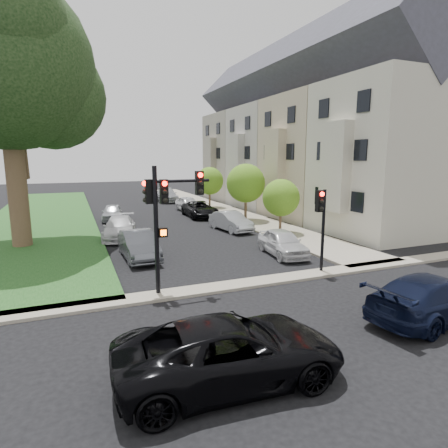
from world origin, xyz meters
name	(u,v)px	position (x,y,z in m)	size (l,w,h in m)	color
ground	(276,302)	(0.00, 0.00, 0.00)	(140.00, 140.00, 0.00)	black
grass_strip	(43,217)	(-9.00, 24.00, 0.06)	(8.00, 44.00, 0.12)	#1A4A18
sidewalk_right	(215,208)	(6.75, 24.00, 0.06)	(3.50, 44.00, 0.12)	gray
sidewalk_cross	(252,283)	(0.00, 2.00, 0.06)	(60.00, 1.00, 0.12)	gray
house_a	(385,128)	(12.45, 8.00, 6.93)	(7.70, 7.55, 15.97)	#B1AC8B
house_b	(315,135)	(12.45, 15.50, 6.93)	(7.70, 7.55, 15.97)	tan
house_c	(271,139)	(12.45, 23.00, 6.93)	(7.70, 7.55, 15.97)	#AFAFAF
house_d	(240,141)	(12.45, 30.50, 6.93)	(7.70, 7.55, 15.97)	#756A54
eucalyptus	(4,64)	(-9.43, 12.66, 9.97)	(10.30, 9.35, 14.59)	brown
small_tree_a	(281,198)	(6.20, 10.26, 2.46)	(2.46, 2.46, 3.70)	brown
small_tree_b	(246,183)	(6.20, 15.66, 3.06)	(3.07, 3.07, 4.60)	brown
small_tree_c	(210,181)	(6.20, 24.02, 2.74)	(2.75, 2.75, 4.13)	brown
traffic_signal_main	(166,207)	(-3.42, 2.23, 3.32)	(2.34, 0.60, 4.82)	black
traffic_signal_secondary	(321,216)	(3.43, 2.19, 2.61)	(0.46, 0.37, 3.74)	black
car_cross_near	(230,351)	(-3.42, -3.78, 0.74)	(2.46, 5.33, 1.48)	black
car_cross_far	(433,297)	(3.87, -3.14, 0.72)	(2.03, 4.99, 1.45)	black
car_parked_0	(283,242)	(3.55, 5.53, 0.68)	(1.61, 3.99, 1.36)	silver
car_parked_1	(231,221)	(3.63, 12.63, 0.67)	(1.42, 4.08, 1.34)	#999BA0
car_parked_2	(200,209)	(3.55, 19.19, 0.68)	(2.25, 4.88, 1.36)	black
car_parked_3	(188,204)	(3.60, 22.82, 0.71)	(1.67, 4.16, 1.42)	silver
car_parked_4	(167,195)	(3.57, 31.30, 0.77)	(2.15, 5.28, 1.53)	#999BA0
car_parked_5	(139,245)	(-3.59, 7.71, 0.71)	(1.50, 4.30, 1.42)	#3F4247
car_parked_6	(120,228)	(-3.90, 13.01, 0.68)	(1.91, 4.69, 1.36)	silver
car_parked_7	(112,212)	(-3.62, 20.21, 0.66)	(1.55, 3.86, 1.31)	#999BA0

